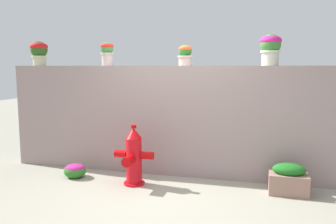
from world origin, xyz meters
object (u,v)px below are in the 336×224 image
potted_plant_1 (107,52)px  fire_hydrant (134,157)px  planter_box (289,179)px  potted_plant_3 (271,47)px  potted_plant_2 (185,54)px  potted_plant_0 (39,51)px  flower_bush_left (75,170)px

potted_plant_1 → fire_hydrant: 1.92m
fire_hydrant → planter_box: size_ratio=1.72×
potted_plant_3 → fire_hydrant: (-1.95, -0.75, -1.66)m
potted_plant_2 → planter_box: bearing=-19.3°
potted_plant_0 → flower_bush_left: 2.29m
potted_plant_3 → flower_bush_left: size_ratio=1.31×
potted_plant_1 → potted_plant_3: potted_plant_3 is taller
planter_box → fire_hydrant: bearing=-175.0°
potted_plant_2 → planter_box: (1.62, -0.57, -1.78)m
potted_plant_2 → planter_box: 2.47m
flower_bush_left → potted_plant_2: bearing=22.4°
potted_plant_1 → planter_box: potted_plant_1 is taller
potted_plant_3 → planter_box: size_ratio=0.89×
flower_bush_left → planter_box: (3.29, 0.12, 0.09)m
potted_plant_2 → potted_plant_3: 1.32m
potted_plant_3 → potted_plant_0: bearing=-179.5°
potted_plant_0 → potted_plant_1: (1.33, 0.01, -0.02)m
planter_box → potted_plant_1: bearing=169.8°
potted_plant_2 → fire_hydrant: potted_plant_2 is taller
potted_plant_3 → fire_hydrant: 2.67m
potted_plant_2 → planter_box: potted_plant_2 is taller
potted_plant_0 → potted_plant_1: size_ratio=1.10×
fire_hydrant → flower_bush_left: fire_hydrant is taller
potted_plant_1 → flower_bush_left: bearing=-115.0°
potted_plant_2 → flower_bush_left: 2.60m
potted_plant_2 → flower_bush_left: size_ratio=0.93×
potted_plant_0 → potted_plant_3: bearing=0.5°
flower_bush_left → planter_box: bearing=2.1°
potted_plant_3 → flower_bush_left: 3.64m
potted_plant_3 → planter_box: potted_plant_3 is taller
potted_plant_3 → potted_plant_2: bearing=179.7°
potted_plant_2 → fire_hydrant: 1.85m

